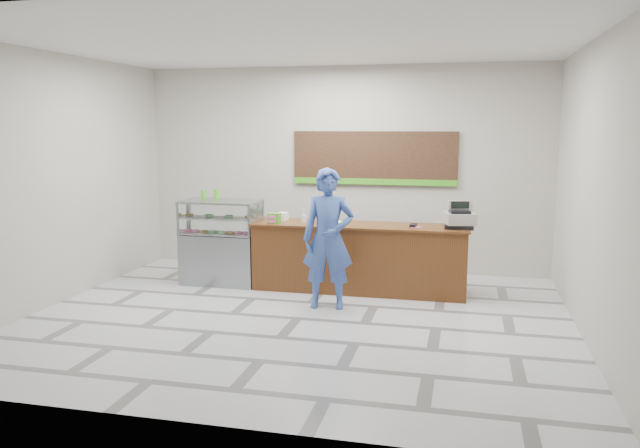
% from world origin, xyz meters
% --- Properties ---
extents(floor, '(7.00, 7.00, 0.00)m').
position_xyz_m(floor, '(0.00, 0.00, 0.00)').
color(floor, '#BCBDC1').
rests_on(floor, ground).
extents(back_wall, '(7.00, 0.00, 7.00)m').
position_xyz_m(back_wall, '(0.00, 3.00, 1.75)').
color(back_wall, '#B3AFA5').
rests_on(back_wall, floor).
extents(ceiling, '(7.00, 7.00, 0.00)m').
position_xyz_m(ceiling, '(0.00, 0.00, 3.50)').
color(ceiling, silver).
rests_on(ceiling, back_wall).
extents(sales_counter, '(3.26, 0.76, 1.03)m').
position_xyz_m(sales_counter, '(0.55, 1.55, 0.52)').
color(sales_counter, '#5E2C13').
rests_on(sales_counter, floor).
extents(display_case, '(1.22, 0.72, 1.33)m').
position_xyz_m(display_case, '(-1.67, 1.55, 0.68)').
color(display_case, gray).
rests_on(display_case, floor).
extents(menu_board, '(2.80, 0.06, 0.90)m').
position_xyz_m(menu_board, '(0.55, 2.96, 1.93)').
color(menu_board, black).
rests_on(menu_board, back_wall).
extents(cash_register, '(0.50, 0.51, 0.39)m').
position_xyz_m(cash_register, '(2.01, 1.56, 1.18)').
color(cash_register, black).
rests_on(cash_register, sales_counter).
extents(card_terminal, '(0.10, 0.18, 0.04)m').
position_xyz_m(card_terminal, '(1.36, 1.50, 1.05)').
color(card_terminal, black).
rests_on(card_terminal, sales_counter).
extents(serving_tray, '(0.42, 0.35, 0.02)m').
position_xyz_m(serving_tray, '(0.14, 1.61, 1.04)').
color(serving_tray, '#40D11A').
rests_on(serving_tray, sales_counter).
extents(napkin_box, '(0.17, 0.17, 0.12)m').
position_xyz_m(napkin_box, '(-0.69, 1.66, 1.09)').
color(napkin_box, white).
rests_on(napkin_box, sales_counter).
extents(straw_cup, '(0.08, 0.08, 0.12)m').
position_xyz_m(straw_cup, '(-0.31, 1.51, 1.09)').
color(straw_cup, silver).
rests_on(straw_cup, sales_counter).
extents(promo_box, '(0.19, 0.13, 0.16)m').
position_xyz_m(promo_box, '(-0.72, 1.33, 1.11)').
color(promo_box, green).
rests_on(promo_box, sales_counter).
extents(donut_decal, '(0.17, 0.17, 0.00)m').
position_xyz_m(donut_decal, '(1.39, 1.47, 1.03)').
color(donut_decal, '#EE579C').
rests_on(donut_decal, sales_counter).
extents(green_cup_left, '(0.08, 0.08, 0.13)m').
position_xyz_m(green_cup_left, '(-2.05, 1.78, 1.40)').
color(green_cup_left, green).
rests_on(green_cup_left, display_case).
extents(green_cup_right, '(0.10, 0.10, 0.15)m').
position_xyz_m(green_cup_right, '(-1.83, 1.80, 1.40)').
color(green_cup_right, green).
rests_on(green_cup_right, display_case).
extents(customer, '(0.76, 0.55, 1.93)m').
position_xyz_m(customer, '(0.28, 0.61, 0.97)').
color(customer, '#3854A2').
rests_on(customer, floor).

